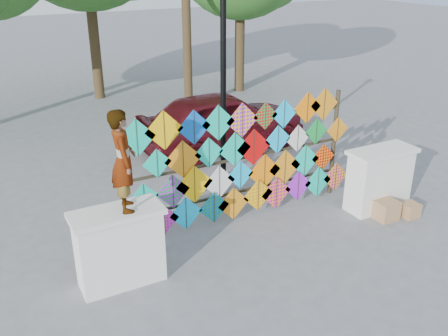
{
  "coord_description": "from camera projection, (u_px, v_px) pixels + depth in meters",
  "views": [
    {
      "loc": [
        -4.4,
        -6.79,
        4.82
      ],
      "look_at": [
        -0.43,
        0.6,
        1.22
      ],
      "focal_mm": 40.0,
      "sensor_mm": 36.0,
      "label": 1
    }
  ],
  "objects": [
    {
      "name": "parapet_right",
      "position": [
        379.0,
        179.0,
        10.07
      ],
      "size": [
        1.4,
        0.65,
        1.28
      ],
      "color": "white",
      "rests_on": "ground"
    },
    {
      "name": "parapet_left",
      "position": [
        120.0,
        247.0,
        7.72
      ],
      "size": [
        1.4,
        0.65,
        1.28
      ],
      "color": "white",
      "rests_on": "ground"
    },
    {
      "name": "kite_rack",
      "position": [
        245.0,
        161.0,
        9.46
      ],
      "size": [
        4.94,
        0.24,
        2.43
      ],
      "color": "#2F261A",
      "rests_on": "ground"
    },
    {
      "name": "cardboard_box_near",
      "position": [
        386.0,
        210.0,
        9.8
      ],
      "size": [
        0.43,
        0.38,
        0.38
      ],
      "primitive_type": "cube",
      "color": "#AF7754",
      "rests_on": "ground"
    },
    {
      "name": "cardboard_box_far",
      "position": [
        410.0,
        210.0,
        9.91
      ],
      "size": [
        0.34,
        0.31,
        0.28
      ],
      "primitive_type": "cube",
      "color": "#AF7754",
      "rests_on": "ground"
    },
    {
      "name": "vendor_woman",
      "position": [
        123.0,
        161.0,
        7.24
      ],
      "size": [
        0.48,
        0.63,
        1.56
      ],
      "primitive_type": "imported",
      "rotation": [
        0.0,
        0.0,
        1.37
      ],
      "color": "#99999E",
      "rests_on": "parapet_left"
    },
    {
      "name": "ground",
      "position": [
        260.0,
        235.0,
        9.31
      ],
      "size": [
        80.0,
        80.0,
        0.0
      ],
      "primitive_type": "plane",
      "color": "gray",
      "rests_on": "ground"
    },
    {
      "name": "sedan",
      "position": [
        222.0,
        120.0,
        13.22
      ],
      "size": [
        4.59,
        1.95,
        1.55
      ],
      "primitive_type": "imported",
      "rotation": [
        0.0,
        0.0,
        1.6
      ],
      "color": "#500D15",
      "rests_on": "ground"
    },
    {
      "name": "lamppost",
      "position": [
        223.0,
        70.0,
        10.0
      ],
      "size": [
        0.28,
        0.28,
        4.46
      ],
      "color": "black",
      "rests_on": "ground"
    }
  ]
}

